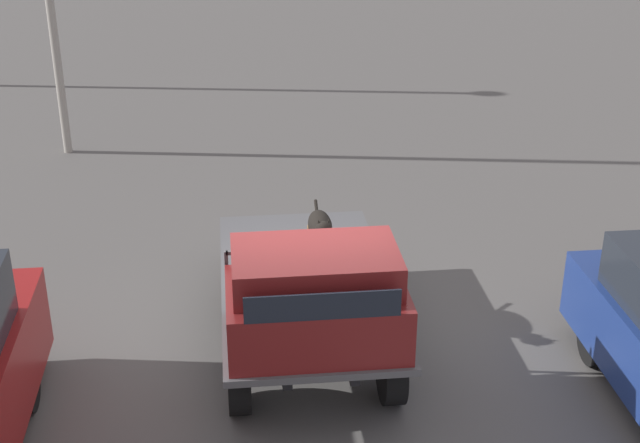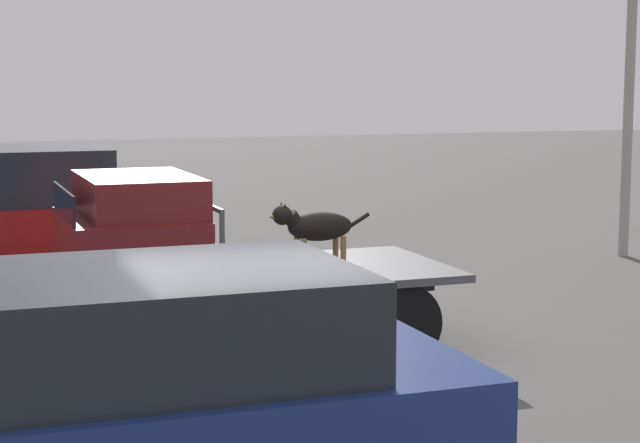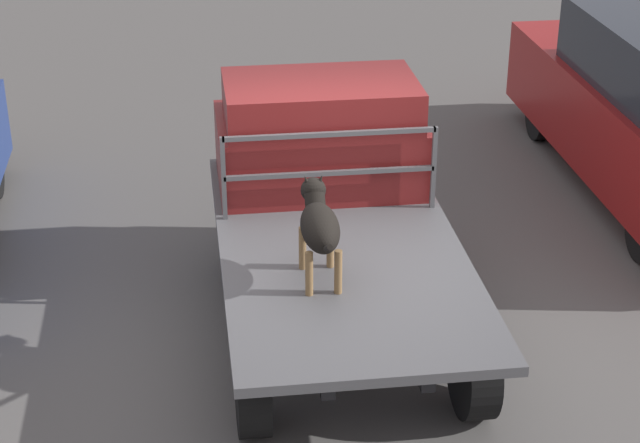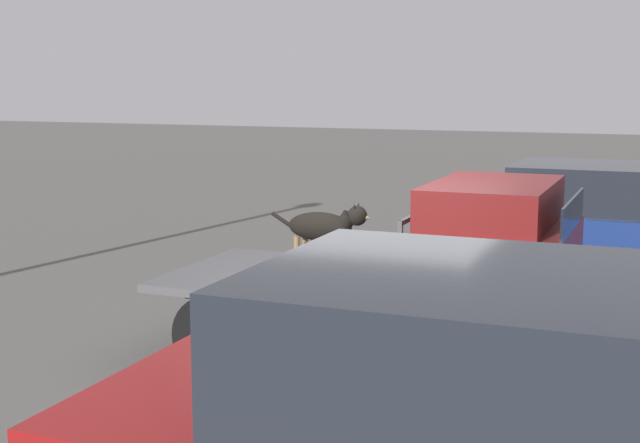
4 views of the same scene
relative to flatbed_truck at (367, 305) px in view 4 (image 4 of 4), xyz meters
name	(u,v)px [view 4 (image 4 of 4)]	position (x,y,z in m)	size (l,w,h in m)	color
ground_plane	(366,367)	(0.00, 0.00, -0.63)	(80.00, 80.00, 0.00)	#514F4C
flatbed_truck	(367,305)	(0.00, 0.00, 0.00)	(3.93, 1.99, 0.87)	black
truck_cab	(499,240)	(1.27, 0.00, 0.73)	(1.24, 1.87, 1.01)	maroon
truck_headboard	(428,233)	(0.61, 0.00, 0.75)	(0.04, 1.87, 0.75)	#4C4C4F
dog	(326,227)	(-0.52, 0.24, 0.70)	(1.08, 0.29, 0.72)	brown
parked_sedan	(613,230)	(1.99, 4.15, 0.22)	(4.13, 1.88, 1.70)	black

